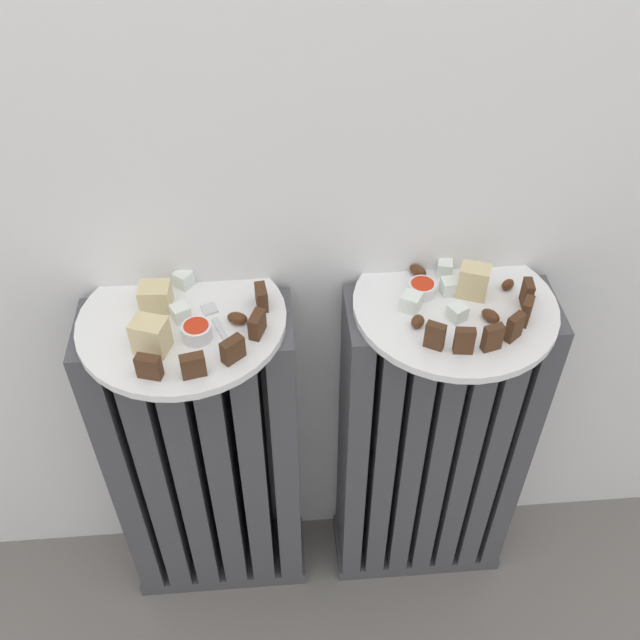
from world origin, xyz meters
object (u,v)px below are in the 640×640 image
Objects in this scene: plate_right at (455,306)px; radiator_right at (430,450)px; radiator_left at (208,464)px; plate_left at (182,320)px; jam_bowl_right at (422,288)px; fork at (217,322)px; jam_bowl_left at (197,331)px.

radiator_right is at bearing 63.43° from plate_right.
radiator_left is 2.25× the size of plate_right.
plate_left reaches higher than radiator_left.
radiator_right is 0.52m from plate_left.
plate_left is at bearing -176.05° from jam_bowl_right.
radiator_right is 0.49m from fork.
jam_bowl_right is (0.35, 0.02, 0.36)m from radiator_left.
plate_right is at bearing 2.68° from fork.
radiator_right is at bearing 2.68° from fork.
radiator_left is at bearing -176.05° from jam_bowl_right.
plate_left is 0.05m from fork.
jam_bowl_left reaches higher than fork.
fork is (-0.34, -0.02, 0.01)m from plate_right.
jam_bowl_right is at bearing 3.95° from radiator_left.
plate_left reaches higher than radiator_right.
radiator_right is 16.40× the size of jam_bowl_right.
plate_left is 7.17× the size of jam_bowl_left.
fork reaches higher than plate_right.
jam_bowl_left reaches higher than radiator_left.
plate_right is (0.39, 0.00, 0.00)m from plate_left.
plate_left and plate_right have the same top height.
plate_left is at bearing 180.00° from plate_right.
jam_bowl_left is (-0.37, -0.04, 0.36)m from radiator_right.
fork is (0.05, -0.02, 0.35)m from radiator_left.
radiator_left is 0.34m from plate_left.
fork reaches higher than radiator_right.
radiator_right is 0.34m from plate_right.
fork is at bearing -172.34° from jam_bowl_right.
radiator_left is 0.37m from jam_bowl_left.
plate_right is at bearing 6.73° from jam_bowl_left.
plate_left is 1.00× the size of plate_right.
radiator_left is at bearing 116.57° from plate_left.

